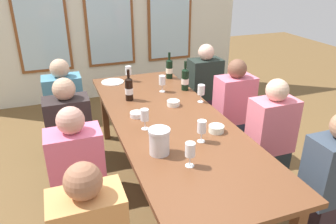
% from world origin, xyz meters
% --- Properties ---
extents(ground_plane, '(12.00, 12.00, 0.00)m').
position_xyz_m(ground_plane, '(0.00, 0.00, 0.00)').
color(ground_plane, brown).
extents(back_wall_with_windows, '(4.15, 0.10, 2.90)m').
position_xyz_m(back_wall_with_windows, '(0.00, 2.62, 1.45)').
color(back_wall_with_windows, silver).
rests_on(back_wall_with_windows, ground).
extents(dining_table, '(0.95, 2.61, 0.74)m').
position_xyz_m(dining_table, '(0.00, 0.00, 0.67)').
color(dining_table, brown).
rests_on(dining_table, ground).
extents(white_plate_0, '(0.25, 0.25, 0.01)m').
position_xyz_m(white_plate_0, '(-0.28, 1.12, 0.74)').
color(white_plate_0, white).
rests_on(white_plate_0, dining_table).
extents(metal_pitcher, '(0.16, 0.16, 0.19)m').
position_xyz_m(metal_pitcher, '(-0.26, -0.48, 0.84)').
color(metal_pitcher, silver).
rests_on(metal_pitcher, dining_table).
extents(wine_bottle_0, '(0.08, 0.08, 0.31)m').
position_xyz_m(wine_bottle_0, '(-0.22, 0.55, 0.86)').
color(wine_bottle_0, black).
rests_on(wine_bottle_0, dining_table).
extents(wine_bottle_1, '(0.08, 0.08, 0.30)m').
position_xyz_m(wine_bottle_1, '(0.38, 1.04, 0.85)').
color(wine_bottle_1, black).
rests_on(wine_bottle_1, dining_table).
extents(wine_bottle_2, '(0.08, 0.08, 0.31)m').
position_xyz_m(wine_bottle_2, '(0.40, 0.62, 0.86)').
color(wine_bottle_2, black).
rests_on(wine_bottle_2, dining_table).
extents(tasting_bowl_0, '(0.12, 0.12, 0.04)m').
position_xyz_m(tasting_bowl_0, '(-0.25, 0.16, 0.76)').
color(tasting_bowl_0, white).
rests_on(tasting_bowl_0, dining_table).
extents(tasting_bowl_1, '(0.12, 0.12, 0.05)m').
position_xyz_m(tasting_bowl_1, '(0.27, -0.33, 0.77)').
color(tasting_bowl_1, white).
rests_on(tasting_bowl_1, dining_table).
extents(tasting_bowl_2, '(0.12, 0.12, 0.05)m').
position_xyz_m(tasting_bowl_2, '(0.13, 0.28, 0.76)').
color(tasting_bowl_2, white).
rests_on(tasting_bowl_2, dining_table).
extents(wine_glass_0, '(0.07, 0.07, 0.17)m').
position_xyz_m(wine_glass_0, '(0.41, 0.27, 0.86)').
color(wine_glass_0, white).
rests_on(wine_glass_0, dining_table).
extents(wine_glass_1, '(0.07, 0.07, 0.17)m').
position_xyz_m(wine_glass_1, '(-0.12, -0.70, 0.86)').
color(wine_glass_1, white).
rests_on(wine_glass_1, dining_table).
extents(wine_glass_2, '(0.07, 0.07, 0.17)m').
position_xyz_m(wine_glass_2, '(0.09, -0.43, 0.86)').
color(wine_glass_2, white).
rests_on(wine_glass_2, dining_table).
extents(wine_glass_3, '(0.07, 0.07, 0.17)m').
position_xyz_m(wine_glass_3, '(0.16, 0.66, 0.86)').
color(wine_glass_3, white).
rests_on(wine_glass_3, dining_table).
extents(wine_glass_4, '(0.07, 0.07, 0.17)m').
position_xyz_m(wine_glass_4, '(-0.25, -0.09, 0.86)').
color(wine_glass_4, white).
rests_on(wine_glass_4, dining_table).
extents(wine_glass_5, '(0.07, 0.07, 0.17)m').
position_xyz_m(wine_glass_5, '(-0.09, 1.10, 0.86)').
color(wine_glass_5, white).
rests_on(wine_glass_5, dining_table).
extents(seated_person_0, '(0.38, 0.24, 1.11)m').
position_xyz_m(seated_person_0, '(-0.82, 0.93, 0.53)').
color(seated_person_0, '#2A3630').
rests_on(seated_person_0, ground).
extents(seated_person_1, '(0.38, 0.24, 1.11)m').
position_xyz_m(seated_person_1, '(0.82, 1.01, 0.53)').
color(seated_person_1, '#352131').
rests_on(seated_person_1, ground).
extents(seated_person_2, '(0.38, 0.24, 1.11)m').
position_xyz_m(seated_person_2, '(-0.82, 0.32, 0.53)').
color(seated_person_2, '#2B3633').
rests_on(seated_person_2, ground).
extents(seated_person_3, '(0.38, 0.24, 1.11)m').
position_xyz_m(seated_person_3, '(0.82, 0.32, 0.53)').
color(seated_person_3, '#232B3C').
rests_on(seated_person_3, ground).
extents(seated_person_4, '(0.38, 0.24, 1.11)m').
position_xyz_m(seated_person_4, '(-0.82, -0.31, 0.53)').
color(seated_person_4, '#262642').
rests_on(seated_person_4, ground).
extents(seated_person_5, '(0.38, 0.24, 1.11)m').
position_xyz_m(seated_person_5, '(0.82, -0.31, 0.53)').
color(seated_person_5, '#262E30').
rests_on(seated_person_5, ground).
extents(seated_person_7, '(0.38, 0.24, 1.11)m').
position_xyz_m(seated_person_7, '(0.82, -1.00, 0.53)').
color(seated_person_7, '#33252C').
rests_on(seated_person_7, ground).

